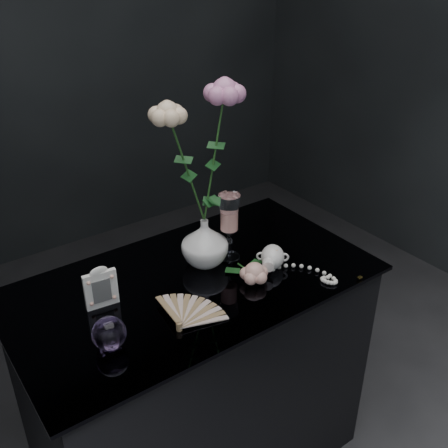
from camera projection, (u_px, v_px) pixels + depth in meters
table at (197, 377)px, 1.69m from camera, size 1.05×0.58×0.76m
vase at (205, 242)px, 1.55m from camera, size 0.18×0.18×0.15m
wine_glass at (229, 227)px, 1.56m from camera, size 0.07×0.07×0.21m
picture_frame at (101, 287)px, 1.37m from camera, size 0.10×0.08×0.12m
paperweight at (109, 333)px, 1.24m from camera, size 0.11×0.11×0.08m
paper_fan at (179, 326)px, 1.31m from camera, size 0.29×0.25×0.03m
loose_rose at (254, 273)px, 1.49m from camera, size 0.17×0.20×0.06m
pearl_jar at (273, 256)px, 1.56m from camera, size 0.35×0.35×0.07m
roses at (201, 149)px, 1.41m from camera, size 0.26×0.12×0.46m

